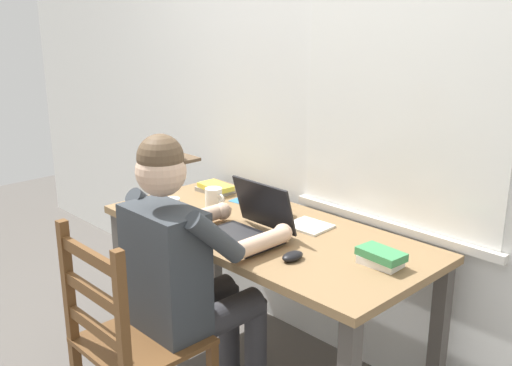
% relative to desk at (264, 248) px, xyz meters
% --- Properties ---
extents(back_wall, '(6.00, 0.08, 2.60)m').
position_rel_desk_xyz_m(back_wall, '(0.01, 0.44, 0.65)').
color(back_wall, silver).
rests_on(back_wall, ground).
extents(desk, '(1.54, 0.71, 0.74)m').
position_rel_desk_xyz_m(desk, '(0.00, 0.00, 0.00)').
color(desk, olive).
rests_on(desk, ground).
extents(seated_person, '(0.50, 0.60, 1.25)m').
position_rel_desk_xyz_m(seated_person, '(-0.00, -0.43, 0.04)').
color(seated_person, '#33383D').
rests_on(seated_person, ground).
extents(wooden_chair, '(0.42, 0.42, 0.94)m').
position_rel_desk_xyz_m(wooden_chair, '(-0.00, -0.71, -0.18)').
color(wooden_chair, brown).
rests_on(wooden_chair, ground).
extents(laptop, '(0.33, 0.30, 0.23)m').
position_rel_desk_xyz_m(laptop, '(0.03, -0.12, 0.15)').
color(laptop, black).
rests_on(laptop, desk).
extents(computer_mouse, '(0.06, 0.10, 0.03)m').
position_rel_desk_xyz_m(computer_mouse, '(0.32, -0.17, 0.11)').
color(computer_mouse, black).
rests_on(computer_mouse, desk).
extents(coffee_mug_white, '(0.11, 0.07, 0.09)m').
position_rel_desk_xyz_m(coffee_mug_white, '(-0.40, -0.21, 0.14)').
color(coffee_mug_white, silver).
rests_on(coffee_mug_white, desk).
extents(coffee_mug_dark, '(0.12, 0.09, 0.10)m').
position_rel_desk_xyz_m(coffee_mug_dark, '(-0.08, 0.17, 0.15)').
color(coffee_mug_dark, '#2D384C').
rests_on(coffee_mug_dark, desk).
extents(coffee_mug_spare, '(0.12, 0.08, 0.10)m').
position_rel_desk_xyz_m(coffee_mug_spare, '(-0.38, 0.02, 0.14)').
color(coffee_mug_spare, silver).
rests_on(coffee_mug_spare, desk).
extents(book_stack_main, '(0.18, 0.12, 0.06)m').
position_rel_desk_xyz_m(book_stack_main, '(0.59, 0.04, 0.13)').
color(book_stack_main, white).
rests_on(book_stack_main, desk).
extents(book_stack_side, '(0.22, 0.15, 0.05)m').
position_rel_desk_xyz_m(book_stack_side, '(-0.56, 0.19, 0.12)').
color(book_stack_side, gray).
rests_on(book_stack_side, desk).
extents(paper_pile_near_laptop, '(0.31, 0.28, 0.01)m').
position_rel_desk_xyz_m(paper_pile_near_laptop, '(-0.56, -0.20, 0.10)').
color(paper_pile_near_laptop, white).
rests_on(paper_pile_near_laptop, desk).
extents(paper_pile_back_corner, '(0.19, 0.17, 0.01)m').
position_rel_desk_xyz_m(paper_pile_back_corner, '(0.13, 0.15, 0.10)').
color(paper_pile_back_corner, silver).
rests_on(paper_pile_back_corner, desk).
extents(landscape_photo_print, '(0.14, 0.11, 0.00)m').
position_rel_desk_xyz_m(landscape_photo_print, '(-0.34, 0.19, 0.10)').
color(landscape_photo_print, teal).
rests_on(landscape_photo_print, desk).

